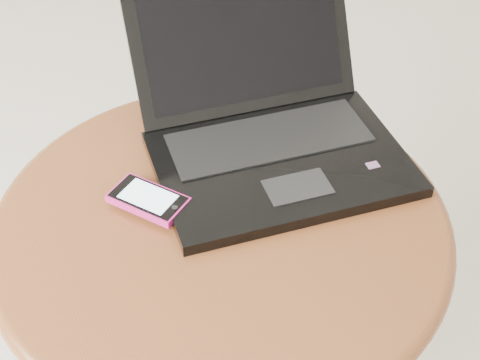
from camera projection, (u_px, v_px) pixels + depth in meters
name	position (u px, v px, depth m)	size (l,w,h in m)	color
table	(222.00, 267.00, 1.05)	(0.66, 0.66, 0.52)	#5E2E18
laptop	(269.00, 126.00, 1.06)	(0.41, 0.41, 0.22)	black
phone_black	(158.00, 204.00, 0.98)	(0.11, 0.11, 0.01)	black
phone_pink	(148.00, 200.00, 0.97)	(0.11, 0.12, 0.01)	#D0227D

